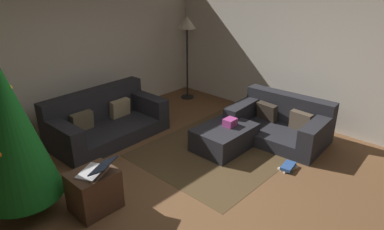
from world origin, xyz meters
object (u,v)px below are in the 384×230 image
couch_right (281,123)px  corner_lamp (187,29)px  tv_remote (233,123)px  book_stack (288,167)px  side_table (94,191)px  couch_left (104,121)px  laptop (96,170)px  ottoman (224,137)px  gift_box (230,122)px  christmas_tree (10,130)px

couch_right → corner_lamp: size_ratio=0.91×
tv_remote → book_stack: 1.10m
couch_right → side_table: 3.24m
couch_left → laptop: (-1.15, -1.59, 0.26)m
ottoman → couch_right: bearing=-26.3°
gift_box → laptop: size_ratio=0.39×
couch_left → tv_remote: couch_left is taller
christmas_tree → book_stack: (2.93, -1.81, -1.02)m
book_stack → corner_lamp: (1.14, 3.09, 1.46)m
couch_left → laptop: size_ratio=3.84×
side_table → book_stack: size_ratio=1.66×
couch_left → couch_right: bearing=131.1°
gift_box → corner_lamp: (1.18, 2.05, 1.07)m
corner_lamp → christmas_tree: bearing=-162.6°
corner_lamp → laptop: bearing=-151.5°
couch_right → christmas_tree: size_ratio=0.81×
ottoman → tv_remote: 0.27m
gift_box → laptop: 2.31m
corner_lamp → couch_left: bearing=-172.9°
couch_right → book_stack: size_ratio=5.10×
tv_remote → book_stack: (-0.06, -1.05, -0.34)m
laptop → book_stack: laptop is taller
couch_left → corner_lamp: (2.33, 0.29, 1.21)m
gift_box → side_table: bearing=174.5°
couch_right → gift_box: 0.97m
couch_left → tv_remote: bearing=124.2°
laptop → side_table: bearing=116.5°
corner_lamp → tv_remote: bearing=-117.9°
book_stack → couch_right: bearing=36.6°
tv_remote → christmas_tree: christmas_tree is taller
couch_right → christmas_tree: 4.02m
couch_right → christmas_tree: bearing=68.6°
tv_remote → laptop: (-2.39, 0.16, 0.18)m
gift_box → christmas_tree: (-2.90, 0.78, 0.64)m
couch_left → corner_lamp: bearing=-174.1°
ottoman → side_table: (-2.24, 0.19, 0.07)m
couch_left → ottoman: size_ratio=1.98×
gift_box → laptop: (-2.30, 0.17, 0.13)m
side_table → laptop: bearing=-63.5°
gift_box → laptop: laptop is taller
couch_right → ottoman: bearing=60.1°
laptop → corner_lamp: (3.47, 1.88, 0.94)m
corner_lamp → book_stack: bearing=-110.3°
christmas_tree → corner_lamp: size_ratio=1.13×
tv_remote → laptop: bearing=-179.2°
ottoman → book_stack: bearing=-83.5°
couch_right → side_table: couch_right is taller
ottoman → couch_left: bearing=121.6°
christmas_tree → corner_lamp: 4.29m
couch_left → gift_box: 2.11m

